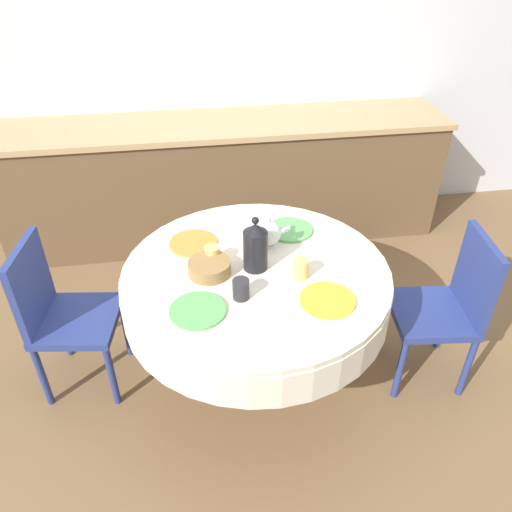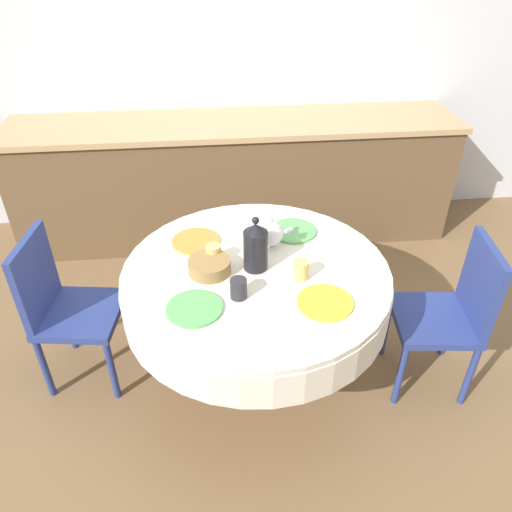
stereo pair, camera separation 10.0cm
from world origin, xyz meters
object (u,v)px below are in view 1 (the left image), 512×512
at_px(chair_left, 448,304).
at_px(chair_right, 61,311).
at_px(teapot, 268,233).
at_px(coffee_carafe, 256,247).

relative_size(chair_left, chair_right, 1.00).
xyz_separation_m(chair_left, teapot, (-0.89, 0.30, 0.33)).
xyz_separation_m(chair_right, coffee_carafe, (0.98, -0.12, 0.37)).
bearing_deg(chair_right, coffee_carafe, 91.10).
height_order(chair_left, chair_right, same).
bearing_deg(chair_right, chair_left, 90.95).
xyz_separation_m(chair_right, teapot, (1.07, 0.05, 0.33)).
bearing_deg(coffee_carafe, teapot, 62.44).
height_order(chair_right, coffee_carafe, coffee_carafe).
distance_m(chair_left, coffee_carafe, 1.06).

